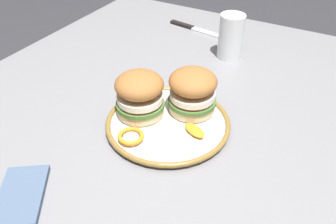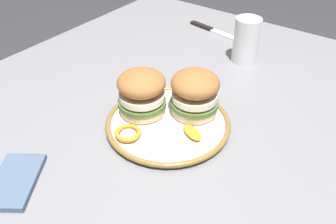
{
  "view_description": "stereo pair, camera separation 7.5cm",
  "coord_description": "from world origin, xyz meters",
  "px_view_note": "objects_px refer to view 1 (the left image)",
  "views": [
    {
      "loc": [
        -0.61,
        -0.34,
        1.21
      ],
      "look_at": [
        -0.08,
        -0.05,
        0.75
      ],
      "focal_mm": 37.38,
      "sensor_mm": 36.0,
      "label": 1
    },
    {
      "loc": [
        -0.57,
        -0.41,
        1.21
      ],
      "look_at": [
        -0.08,
        -0.05,
        0.75
      ],
      "focal_mm": 37.38,
      "sensor_mm": 36.0,
      "label": 2
    }
  ],
  "objects_px": {
    "sandwich_half_left": "(140,94)",
    "table_knife": "(194,29)",
    "sandwich_half_right": "(193,91)",
    "drinking_glass": "(231,39)",
    "dinner_plate": "(168,123)",
    "dining_table": "(165,129)"
  },
  "relations": [
    {
      "from": "dining_table",
      "to": "drinking_glass",
      "type": "xyz_separation_m",
      "value": [
        0.29,
        -0.05,
        0.15
      ]
    },
    {
      "from": "table_knife",
      "to": "dining_table",
      "type": "bearing_deg",
      "value": -163.64
    },
    {
      "from": "dining_table",
      "to": "drinking_glass",
      "type": "distance_m",
      "value": 0.33
    },
    {
      "from": "sandwich_half_right",
      "to": "drinking_glass",
      "type": "distance_m",
      "value": 0.31
    },
    {
      "from": "sandwich_half_left",
      "to": "sandwich_half_right",
      "type": "bearing_deg",
      "value": -54.91
    },
    {
      "from": "dinner_plate",
      "to": "sandwich_half_left",
      "type": "xyz_separation_m",
      "value": [
        -0.01,
        0.07,
        0.06
      ]
    },
    {
      "from": "sandwich_half_left",
      "to": "drinking_glass",
      "type": "xyz_separation_m",
      "value": [
        0.38,
        -0.07,
        -0.01
      ]
    },
    {
      "from": "sandwich_half_right",
      "to": "table_knife",
      "type": "xyz_separation_m",
      "value": [
        0.43,
        0.2,
        -0.07
      ]
    },
    {
      "from": "dining_table",
      "to": "table_knife",
      "type": "bearing_deg",
      "value": 16.36
    },
    {
      "from": "drinking_glass",
      "to": "sandwich_half_left",
      "type": "bearing_deg",
      "value": 169.75
    },
    {
      "from": "sandwich_half_left",
      "to": "table_knife",
      "type": "relative_size",
      "value": 0.67
    },
    {
      "from": "dining_table",
      "to": "table_knife",
      "type": "height_order",
      "value": "table_knife"
    },
    {
      "from": "dinner_plate",
      "to": "sandwich_half_left",
      "type": "bearing_deg",
      "value": 94.24
    },
    {
      "from": "drinking_glass",
      "to": "dinner_plate",
      "type": "bearing_deg",
      "value": 179.93
    },
    {
      "from": "sandwich_half_right",
      "to": "table_knife",
      "type": "bearing_deg",
      "value": 24.92
    },
    {
      "from": "table_knife",
      "to": "drinking_glass",
      "type": "bearing_deg",
      "value": -125.28
    },
    {
      "from": "dinner_plate",
      "to": "drinking_glass",
      "type": "relative_size",
      "value": 2.15
    },
    {
      "from": "table_knife",
      "to": "sandwich_half_right",
      "type": "bearing_deg",
      "value": -155.08
    },
    {
      "from": "dining_table",
      "to": "sandwich_half_left",
      "type": "xyz_separation_m",
      "value": [
        -0.08,
        0.02,
        0.16
      ]
    },
    {
      "from": "dinner_plate",
      "to": "table_knife",
      "type": "relative_size",
      "value": 1.25
    },
    {
      "from": "sandwich_half_left",
      "to": "drinking_glass",
      "type": "relative_size",
      "value": 1.15
    },
    {
      "from": "drinking_glass",
      "to": "table_knife",
      "type": "bearing_deg",
      "value": 54.72
    }
  ]
}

